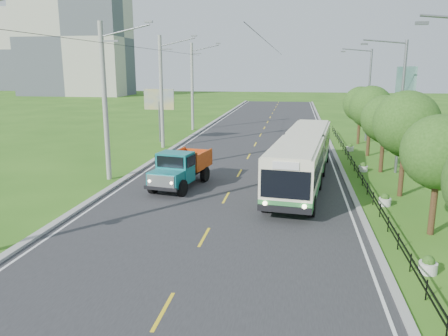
% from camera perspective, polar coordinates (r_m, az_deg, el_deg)
% --- Properties ---
extents(ground, '(240.00, 240.00, 0.00)m').
position_cam_1_polar(ground, '(19.18, -2.60, -9.04)').
color(ground, '#2D6016').
rests_on(ground, ground).
extents(road, '(14.00, 120.00, 0.02)m').
position_cam_1_polar(road, '(38.26, 3.56, 2.10)').
color(road, '#28282B').
rests_on(road, ground).
extents(curb_left, '(0.40, 120.00, 0.15)m').
position_cam_1_polar(curb_left, '(39.60, -6.87, 2.50)').
color(curb_left, '#9E9E99').
rests_on(curb_left, ground).
extents(curb_right, '(0.30, 120.00, 0.10)m').
position_cam_1_polar(curb_right, '(38.23, 14.29, 1.77)').
color(curb_right, '#9E9E99').
rests_on(curb_right, ground).
extents(edge_line_left, '(0.12, 120.00, 0.00)m').
position_cam_1_polar(edge_line_left, '(39.47, -6.10, 2.40)').
color(edge_line_left, silver).
rests_on(edge_line_left, road).
extents(edge_line_right, '(0.12, 120.00, 0.00)m').
position_cam_1_polar(edge_line_right, '(38.19, 13.54, 1.76)').
color(edge_line_right, silver).
rests_on(edge_line_right, road).
extents(centre_dash, '(0.12, 2.20, 0.00)m').
position_cam_1_polar(centre_dash, '(19.18, -2.60, -8.98)').
color(centre_dash, yellow).
rests_on(centre_dash, road).
extents(railing_right, '(0.04, 40.00, 0.60)m').
position_cam_1_polar(railing_right, '(32.43, 16.67, 0.13)').
color(railing_right, black).
rests_on(railing_right, ground).
extents(pole_near, '(3.51, 0.32, 10.00)m').
position_cam_1_polar(pole_near, '(29.07, -15.24, 8.37)').
color(pole_near, gray).
rests_on(pole_near, ground).
extents(pole_mid, '(3.51, 0.32, 10.00)m').
position_cam_1_polar(pole_mid, '(40.28, -8.13, 9.83)').
color(pole_mid, gray).
rests_on(pole_mid, ground).
extents(pole_far, '(3.51, 0.32, 10.00)m').
position_cam_1_polar(pole_far, '(51.85, -4.13, 10.58)').
color(pole_far, gray).
rests_on(pole_far, ground).
extents(tree_second, '(3.18, 3.26, 5.30)m').
position_cam_1_polar(tree_second, '(20.80, 26.29, 1.46)').
color(tree_second, '#382314').
rests_on(tree_second, ground).
extents(tree_third, '(3.60, 3.62, 6.00)m').
position_cam_1_polar(tree_third, '(26.46, 22.73, 5.01)').
color(tree_third, '#382314').
rests_on(tree_third, ground).
extents(tree_fourth, '(3.24, 3.31, 5.40)m').
position_cam_1_polar(tree_fourth, '(32.33, 20.29, 5.75)').
color(tree_fourth, '#382314').
rests_on(tree_fourth, ground).
extents(tree_fifth, '(3.48, 3.52, 5.80)m').
position_cam_1_polar(tree_fifth, '(38.18, 18.67, 7.26)').
color(tree_fifth, '#382314').
rests_on(tree_fifth, ground).
extents(tree_back, '(3.30, 3.36, 5.50)m').
position_cam_1_polar(tree_back, '(44.11, 17.43, 7.75)').
color(tree_back, '#382314').
rests_on(tree_back, ground).
extents(streetlight_mid, '(3.02, 0.20, 9.07)m').
position_cam_1_polar(streetlight_mid, '(32.23, 21.90, 7.96)').
color(streetlight_mid, slate).
rests_on(streetlight_mid, ground).
extents(streetlight_far, '(3.02, 0.20, 9.07)m').
position_cam_1_polar(streetlight_far, '(45.98, 18.21, 9.45)').
color(streetlight_far, slate).
rests_on(streetlight_far, ground).
extents(planter_front, '(0.64, 0.64, 0.67)m').
position_cam_1_polar(planter_front, '(17.56, 25.11, -11.46)').
color(planter_front, silver).
rests_on(planter_front, ground).
extents(planter_near, '(0.64, 0.64, 0.67)m').
position_cam_1_polar(planter_near, '(24.87, 20.27, -3.98)').
color(planter_near, silver).
rests_on(planter_near, ground).
extents(planter_mid, '(0.64, 0.64, 0.67)m').
position_cam_1_polar(planter_mid, '(32.51, 17.71, 0.07)').
color(planter_mid, silver).
rests_on(planter_mid, ground).
extents(planter_far, '(0.64, 0.64, 0.67)m').
position_cam_1_polar(planter_far, '(40.29, 16.13, 2.56)').
color(planter_far, silver).
rests_on(planter_far, ground).
extents(billboard_left, '(3.00, 0.20, 5.20)m').
position_cam_1_polar(billboard_left, '(43.59, -8.47, 8.43)').
color(billboard_left, slate).
rests_on(billboard_left, ground).
extents(billboard_right, '(0.24, 6.00, 7.30)m').
position_cam_1_polar(billboard_right, '(38.41, 22.50, 9.22)').
color(billboard_right, slate).
rests_on(billboard_right, ground).
extents(apartment_near, '(28.00, 14.00, 30.00)m').
position_cam_1_polar(apartment_near, '(127.06, -18.98, 15.77)').
color(apartment_near, '#B7B2A3').
rests_on(apartment_near, ground).
extents(apartment_far, '(24.00, 14.00, 26.00)m').
position_cam_1_polar(apartment_far, '(161.01, -22.74, 14.02)').
color(apartment_far, '#B7B2A3').
rests_on(apartment_far, ground).
extents(bus, '(4.36, 16.08, 3.07)m').
position_cam_1_polar(bus, '(28.07, 10.28, 1.77)').
color(bus, '#348340').
rests_on(bus, ground).
extents(dump_truck, '(2.95, 5.73, 2.30)m').
position_cam_1_polar(dump_truck, '(26.88, -5.66, 0.24)').
color(dump_truck, '#136F74').
rests_on(dump_truck, ground).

